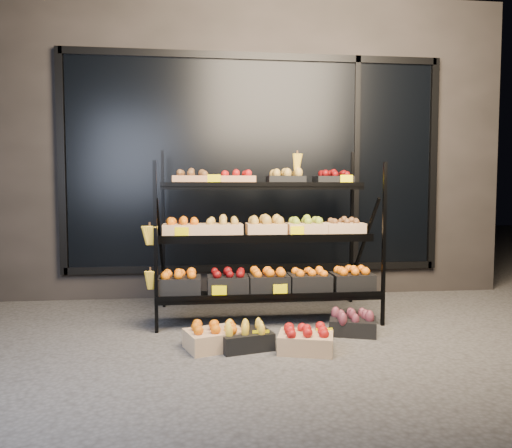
{
  "coord_description": "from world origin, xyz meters",
  "views": [
    {
      "loc": [
        -0.65,
        -4.18,
        1.25
      ],
      "look_at": [
        -0.11,
        0.55,
        0.92
      ],
      "focal_mm": 35.0,
      "sensor_mm": 36.0,
      "label": 1
    }
  ],
  "objects": [
    {
      "name": "floor_crate_midright",
      "position": [
        0.16,
        -0.47,
        0.1
      ],
      "size": [
        0.48,
        0.41,
        0.21
      ],
      "rotation": [
        0.0,
        0.0,
        -0.28
      ],
      "color": "tan",
      "rests_on": "ground"
    },
    {
      "name": "tag_floor_b",
      "position": [
        0.33,
        -0.4,
        0.06
      ],
      "size": [
        0.13,
        0.01,
        0.12
      ],
      "primitive_type": "cube",
      "color": "#F9E000",
      "rests_on": "ground"
    },
    {
      "name": "floor_crate_right",
      "position": [
        0.67,
        -0.05,
        0.09
      ],
      "size": [
        0.47,
        0.4,
        0.2
      ],
      "rotation": [
        0.0,
        0.0,
        -0.32
      ],
      "color": "black",
      "rests_on": "ground"
    },
    {
      "name": "floor_crate_left",
      "position": [
        -0.54,
        -0.31,
        0.1
      ],
      "size": [
        0.51,
        0.44,
        0.21
      ],
      "rotation": [
        0.0,
        0.0,
        0.33
      ],
      "color": "tan",
      "rests_on": "ground"
    },
    {
      "name": "display_rack",
      "position": [
        -0.02,
        0.6,
        0.79
      ],
      "size": [
        2.18,
        1.02,
        1.73
      ],
      "color": "black",
      "rests_on": "ground"
    },
    {
      "name": "ground",
      "position": [
        0.0,
        0.0,
        0.0
      ],
      "size": [
        24.0,
        24.0,
        0.0
      ],
      "primitive_type": "plane",
      "color": "#514F4C",
      "rests_on": "ground"
    },
    {
      "name": "tag_floor_a",
      "position": [
        -0.18,
        -0.4,
        0.06
      ],
      "size": [
        0.13,
        0.01,
        0.12
      ],
      "primitive_type": "cube",
      "color": "#F9E000",
      "rests_on": "ground"
    },
    {
      "name": "building",
      "position": [
        0.0,
        2.59,
        1.75
      ],
      "size": [
        6.0,
        2.08,
        3.5
      ],
      "color": "#2D2826",
      "rests_on": "ground"
    },
    {
      "name": "floor_crate_midleft",
      "position": [
        -0.3,
        -0.34,
        0.09
      ],
      "size": [
        0.46,
        0.39,
        0.2
      ],
      "rotation": [
        0.0,
        0.0,
        0.25
      ],
      "color": "black",
      "rests_on": "ground"
    }
  ]
}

